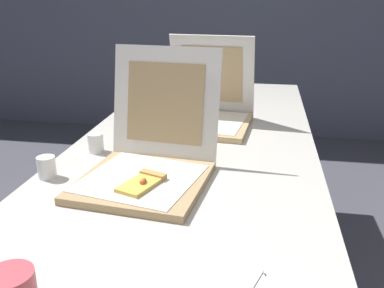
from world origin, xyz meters
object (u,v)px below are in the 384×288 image
(pizza_box_front, at_px, (148,163))
(napkin_pile, at_px, (218,278))
(table, at_px, (194,156))
(cup_white_near_left, at_px, (47,167))
(pizza_box_middle, at_px, (207,112))
(cup_white_near_center, at_px, (96,143))
(cup_white_mid, at_px, (131,124))

(pizza_box_front, height_order, napkin_pile, pizza_box_front)
(table, relative_size, napkin_pile, 10.12)
(cup_white_near_left, height_order, napkin_pile, cup_white_near_left)
(pizza_box_front, xyz_separation_m, pizza_box_middle, (0.10, 0.55, 0.00))
(cup_white_near_center, distance_m, cup_white_near_left, 0.23)
(cup_white_mid, bearing_deg, pizza_box_front, -66.01)
(cup_white_near_center, distance_m, cup_white_mid, 0.23)
(cup_white_mid, bearing_deg, cup_white_near_center, -104.22)
(table, distance_m, cup_white_near_left, 0.52)
(cup_white_near_center, relative_size, cup_white_near_left, 1.00)
(table, relative_size, cup_white_near_center, 33.20)
(table, xyz_separation_m, pizza_box_front, (-0.08, -0.31, 0.10))
(pizza_box_front, distance_m, cup_white_near_left, 0.30)
(table, distance_m, pizza_box_middle, 0.25)
(table, xyz_separation_m, cup_white_near_center, (-0.32, -0.13, 0.08))
(cup_white_near_center, bearing_deg, cup_white_mid, 75.78)
(pizza_box_front, height_order, cup_white_near_center, pizza_box_front)
(napkin_pile, bearing_deg, cup_white_near_left, 145.39)
(cup_white_near_center, xyz_separation_m, cup_white_mid, (0.06, 0.22, 0.00))
(cup_white_near_center, bearing_deg, table, 22.54)
(cup_white_near_center, bearing_deg, pizza_box_middle, 47.94)
(cup_white_near_center, xyz_separation_m, napkin_pile, (0.48, -0.60, -0.03))
(table, xyz_separation_m, napkin_pile, (0.17, -0.73, 0.05))
(pizza_box_middle, bearing_deg, napkin_pile, -76.08)
(cup_white_mid, bearing_deg, table, -18.61)
(cup_white_near_center, bearing_deg, napkin_pile, -50.97)
(pizza_box_front, relative_size, pizza_box_middle, 1.19)
(cup_white_near_center, relative_size, cup_white_mid, 1.00)
(cup_white_near_left, xyz_separation_m, napkin_pile, (0.54, -0.38, -0.03))
(cup_white_mid, bearing_deg, pizza_box_middle, 28.18)
(pizza_box_middle, height_order, napkin_pile, pizza_box_middle)
(cup_white_near_left, distance_m, napkin_pile, 0.66)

